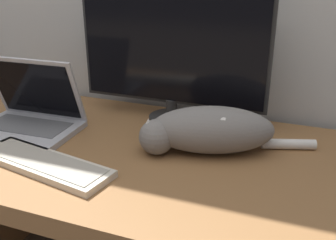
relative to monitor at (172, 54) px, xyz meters
The scene contains 5 objects.
desk 0.49m from the monitor, 111.54° to the right, with size 1.40×0.77×0.71m.
monitor is the anchor object (origin of this frame).
laptop 0.54m from the monitor, 149.71° to the right, with size 0.35×0.26×0.25m.
external_keyboard 0.56m from the monitor, 116.13° to the right, with size 0.45×0.20×0.02m.
cat 0.32m from the monitor, 46.16° to the right, with size 0.51×0.28×0.14m.
Camera 1 is at (0.56, -0.60, 1.26)m, focal length 42.00 mm.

